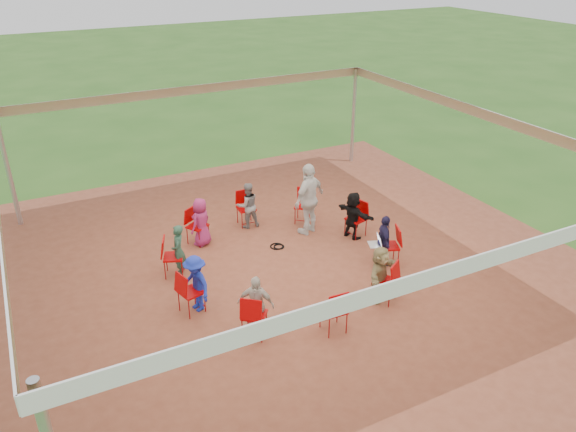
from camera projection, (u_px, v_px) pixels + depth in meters
name	position (u px, v px, depth m)	size (l,w,h in m)	color
ground	(283.00, 269.00, 12.38)	(80.00, 80.00, 0.00)	#2C571B
dirt_patch	(283.00, 269.00, 12.38)	(13.00, 13.00, 0.00)	brown
tent	(283.00, 169.00, 11.33)	(10.33, 10.33, 3.00)	#B2B2B7
chair_0	(389.00, 246.00, 12.39)	(0.42, 0.44, 0.90)	#B00102
chair_1	(356.00, 219.00, 13.59)	(0.42, 0.44, 0.90)	#B00102
chair_2	(303.00, 206.00, 14.24)	(0.42, 0.44, 0.90)	#B00102
chair_3	(246.00, 209.00, 14.11)	(0.42, 0.44, 0.90)	#B00102
chair_4	(197.00, 226.00, 13.25)	(0.42, 0.44, 0.90)	#B00102
chair_5	(173.00, 257.00, 11.97)	(0.42, 0.44, 0.90)	#B00102
chair_6	(191.00, 292.00, 10.78)	(0.42, 0.44, 0.90)	#B00102
chair_7	(254.00, 315.00, 10.12)	(0.42, 0.44, 0.90)	#B00102
chair_8	(334.00, 310.00, 10.25)	(0.42, 0.44, 0.90)	#B00102
chair_9	(385.00, 281.00, 11.12)	(0.42, 0.44, 0.90)	#B00102
person_seated_0	(384.00, 241.00, 12.32)	(0.69, 0.35, 1.18)	#201D42
person_seated_1	(353.00, 215.00, 13.45)	(1.09, 0.41, 1.18)	black
person_seated_2	(248.00, 205.00, 13.95)	(0.57, 0.33, 1.18)	gray
person_seated_3	(201.00, 222.00, 13.13)	(0.58, 0.32, 1.18)	#95235B
person_seated_4	(178.00, 251.00, 11.92)	(0.43, 0.28, 1.18)	#284E3B
person_seated_5	(196.00, 283.00, 10.79)	(0.76, 0.38, 1.18)	#192BA9
person_seated_6	(256.00, 305.00, 10.16)	(0.69, 0.35, 1.18)	beige
person_seated_7	(380.00, 273.00, 11.11)	(1.09, 0.41, 1.18)	#9B8C5B
standing_person	(309.00, 199.00, 13.54)	(1.06, 0.54, 1.80)	silver
cable_coil	(278.00, 246.00, 13.25)	(0.41, 0.41, 0.03)	black
laptop	(377.00, 242.00, 12.31)	(0.38, 0.42, 0.24)	#B7B7BC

